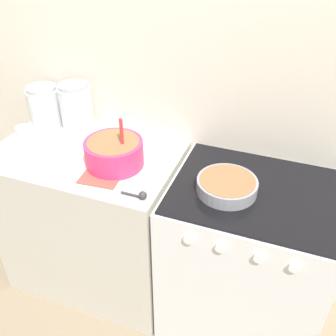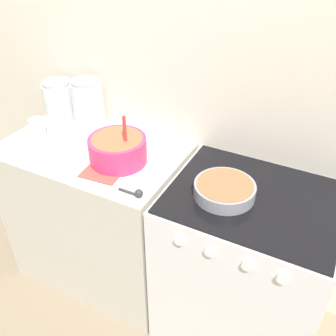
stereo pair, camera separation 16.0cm
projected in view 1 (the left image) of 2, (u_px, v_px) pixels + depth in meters
wall_back at (195, 83)px, 1.80m from camera, size 4.86×0.05×2.40m
countertop_cabinet at (95, 219)px, 2.12m from camera, size 0.93×0.60×0.89m
stove at (244, 260)px, 1.87m from camera, size 0.74×0.61×0.89m
mixing_bowl at (114, 152)px, 1.74m from camera, size 0.27×0.27×0.25m
baking_pan at (227, 185)px, 1.59m from camera, size 0.26×0.26×0.06m
storage_jar_left at (45, 109)px, 2.05m from camera, size 0.17×0.17×0.22m
storage_jar_middle at (77, 112)px, 1.98m from camera, size 0.17×0.17×0.27m
tin_can at (25, 136)px, 1.90m from camera, size 0.08×0.08×0.10m
recipe_page at (104, 173)px, 1.71m from camera, size 0.19×0.22×0.01m
measuring_spoon at (140, 195)px, 1.56m from camera, size 0.12×0.04×0.04m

